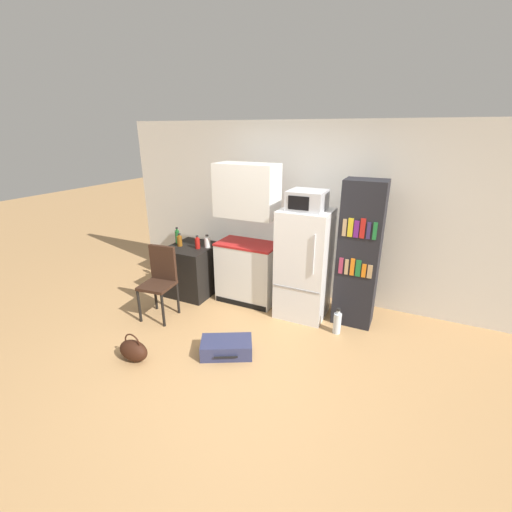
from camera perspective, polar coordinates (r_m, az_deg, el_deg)
ground_plane at (r=3.98m, az=-2.30°, el=-17.17°), size 24.00×24.00×0.00m
wall_back at (r=5.08m, az=10.15°, el=7.00°), size 6.40×0.10×2.55m
side_table at (r=5.41m, az=-10.43°, el=-2.19°), size 0.67×0.74×0.76m
kitchen_hutch at (r=4.88m, az=-1.45°, el=2.56°), size 0.87×0.50×2.00m
refrigerator at (r=4.59m, az=7.99°, el=-1.37°), size 0.65×0.61×1.48m
microwave at (r=4.35m, az=8.53°, el=9.19°), size 0.45×0.44×0.24m
bookshelf at (r=4.49m, az=16.76°, el=0.15°), size 0.50×0.38×1.88m
bottle_amber_beer at (r=5.29m, az=-12.62°, el=2.50°), size 0.08×0.08×0.20m
bottle_green_tall at (r=5.44m, az=-12.97°, el=3.21°), size 0.07×0.07×0.25m
bottle_milk_white at (r=5.16m, az=-8.12°, el=2.31°), size 0.09×0.09×0.19m
bottle_ketchup_red at (r=5.13m, az=-9.74°, el=2.14°), size 0.07×0.07×0.20m
chair at (r=4.77m, az=-15.65°, el=-3.23°), size 0.44×0.45×0.98m
suitcase_large_flat at (r=4.05m, az=-4.93°, el=-14.91°), size 0.66×0.56×0.18m
handbag at (r=4.16m, az=-19.75°, el=-14.57°), size 0.36×0.20×0.33m
water_bottle_front at (r=4.49m, az=13.38°, el=-10.74°), size 0.10×0.10×0.35m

